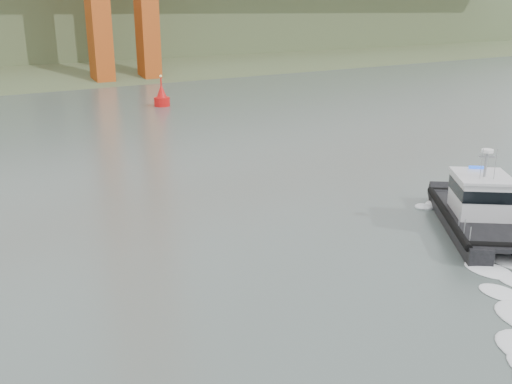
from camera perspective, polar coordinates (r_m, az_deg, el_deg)
ground at (r=22.39m, az=12.48°, el=-12.53°), size 400.00×400.00×0.00m
patrol_boat at (r=32.10m, az=21.51°, el=-1.68°), size 8.69×9.31×4.54m
nav_buoy at (r=70.82m, az=-9.40°, el=9.31°), size 1.91×1.91×3.98m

